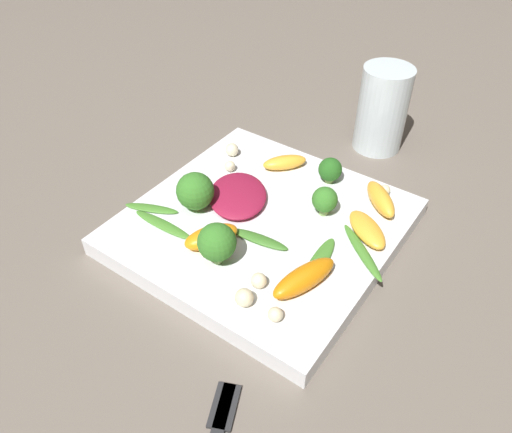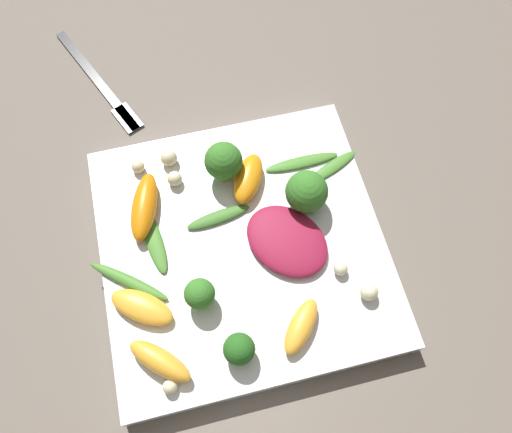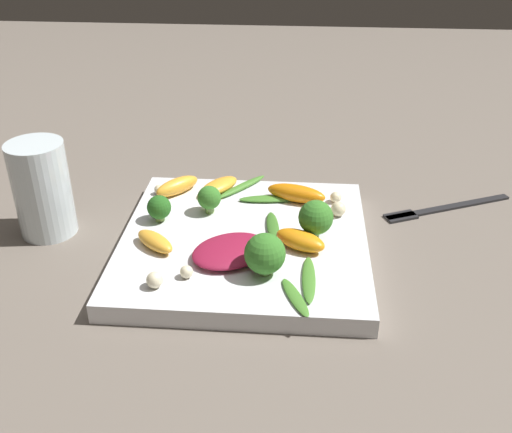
# 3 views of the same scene
# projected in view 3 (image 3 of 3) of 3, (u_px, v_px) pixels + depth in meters

# --- Properties ---
(ground_plane) EXTENTS (2.40, 2.40, 0.00)m
(ground_plane) POSITION_uv_depth(u_px,v_px,m) (245.00, 252.00, 0.71)
(ground_plane) COLOR #6B6056
(plate) EXTENTS (0.29, 0.29, 0.02)m
(plate) POSITION_uv_depth(u_px,v_px,m) (245.00, 244.00, 0.71)
(plate) COLOR white
(plate) RESTS_ON ground_plane
(drinking_glass) EXTENTS (0.07, 0.07, 0.12)m
(drinking_glass) POSITION_uv_depth(u_px,v_px,m) (42.00, 189.00, 0.73)
(drinking_glass) COLOR silver
(drinking_glass) RESTS_ON ground_plane
(fork) EXTENTS (0.18, 0.09, 0.01)m
(fork) POSITION_uv_depth(u_px,v_px,m) (435.00, 209.00, 0.80)
(fork) COLOR #262628
(fork) RESTS_ON ground_plane
(radicchio_leaf_0) EXTENTS (0.11, 0.11, 0.01)m
(radicchio_leaf_0) POSITION_uv_depth(u_px,v_px,m) (231.00, 251.00, 0.66)
(radicchio_leaf_0) COLOR maroon
(radicchio_leaf_0) RESTS_ON plate
(orange_segment_0) EXTENTS (0.07, 0.05, 0.02)m
(orange_segment_0) POSITION_uv_depth(u_px,v_px,m) (300.00, 240.00, 0.67)
(orange_segment_0) COLOR orange
(orange_segment_0) RESTS_ON plate
(orange_segment_1) EXTENTS (0.06, 0.06, 0.02)m
(orange_segment_1) POSITION_uv_depth(u_px,v_px,m) (177.00, 186.00, 0.79)
(orange_segment_1) COLOR #FCAD33
(orange_segment_1) RESTS_ON plate
(orange_segment_2) EXTENTS (0.08, 0.05, 0.02)m
(orange_segment_2) POSITION_uv_depth(u_px,v_px,m) (296.00, 193.00, 0.77)
(orange_segment_2) COLOR orange
(orange_segment_2) RESTS_ON plate
(orange_segment_3) EXTENTS (0.06, 0.07, 0.02)m
(orange_segment_3) POSITION_uv_depth(u_px,v_px,m) (219.00, 186.00, 0.80)
(orange_segment_3) COLOR #FCAD33
(orange_segment_3) RESTS_ON plate
(orange_segment_4) EXTENTS (0.06, 0.05, 0.02)m
(orange_segment_4) POSITION_uv_depth(u_px,v_px,m) (155.00, 241.00, 0.68)
(orange_segment_4) COLOR #FCAD33
(orange_segment_4) RESTS_ON plate
(broccoli_floret_0) EXTENTS (0.04, 0.04, 0.05)m
(broccoli_floret_0) POSITION_uv_depth(u_px,v_px,m) (316.00, 217.00, 0.69)
(broccoli_floret_0) COLOR #84AD5B
(broccoli_floret_0) RESTS_ON plate
(broccoli_floret_1) EXTENTS (0.03, 0.03, 0.03)m
(broccoli_floret_1) POSITION_uv_depth(u_px,v_px,m) (159.00, 208.00, 0.72)
(broccoli_floret_1) COLOR #7A9E51
(broccoli_floret_1) RESTS_ON plate
(broccoli_floret_2) EXTENTS (0.04, 0.04, 0.05)m
(broccoli_floret_2) POSITION_uv_depth(u_px,v_px,m) (265.00, 254.00, 0.62)
(broccoli_floret_2) COLOR #84AD5B
(broccoli_floret_2) RESTS_ON plate
(broccoli_floret_3) EXTENTS (0.03, 0.03, 0.04)m
(broccoli_floret_3) POSITION_uv_depth(u_px,v_px,m) (209.00, 198.00, 0.74)
(broccoli_floret_3) COLOR #84AD5B
(broccoli_floret_3) RESTS_ON plate
(arugula_sprig_0) EXTENTS (0.02, 0.07, 0.01)m
(arugula_sprig_0) POSITION_uv_depth(u_px,v_px,m) (273.00, 227.00, 0.71)
(arugula_sprig_0) COLOR #3D7528
(arugula_sprig_0) RESTS_ON plate
(arugula_sprig_1) EXTENTS (0.08, 0.03, 0.01)m
(arugula_sprig_1) POSITION_uv_depth(u_px,v_px,m) (271.00, 199.00, 0.78)
(arugula_sprig_1) COLOR #47842D
(arugula_sprig_1) RESTS_ON plate
(arugula_sprig_2) EXTENTS (0.04, 0.07, 0.00)m
(arugula_sprig_2) POSITION_uv_depth(u_px,v_px,m) (295.00, 297.00, 0.60)
(arugula_sprig_2) COLOR #47842D
(arugula_sprig_2) RESTS_ON plate
(arugula_sprig_3) EXTENTS (0.06, 0.08, 0.01)m
(arugula_sprig_3) POSITION_uv_depth(u_px,v_px,m) (242.00, 187.00, 0.80)
(arugula_sprig_3) COLOR #47842D
(arugula_sprig_3) RESTS_ON plate
(arugula_sprig_4) EXTENTS (0.02, 0.08, 0.01)m
(arugula_sprig_4) POSITION_uv_depth(u_px,v_px,m) (309.00, 279.00, 0.62)
(arugula_sprig_4) COLOR #47842D
(arugula_sprig_4) RESTS_ON plate
(macadamia_nut_0) EXTENTS (0.01, 0.01, 0.01)m
(macadamia_nut_0) POSITION_uv_depth(u_px,v_px,m) (336.00, 197.00, 0.77)
(macadamia_nut_0) COLOR beige
(macadamia_nut_0) RESTS_ON plate
(macadamia_nut_1) EXTENTS (0.02, 0.02, 0.02)m
(macadamia_nut_1) POSITION_uv_depth(u_px,v_px,m) (317.00, 210.00, 0.74)
(macadamia_nut_1) COLOR beige
(macadamia_nut_1) RESTS_ON plate
(macadamia_nut_2) EXTENTS (0.01, 0.01, 0.01)m
(macadamia_nut_2) POSITION_uv_depth(u_px,v_px,m) (159.00, 190.00, 0.79)
(macadamia_nut_2) COLOR beige
(macadamia_nut_2) RESTS_ON plate
(macadamia_nut_3) EXTENTS (0.02, 0.02, 0.02)m
(macadamia_nut_3) POSITION_uv_depth(u_px,v_px,m) (338.00, 209.00, 0.74)
(macadamia_nut_3) COLOR beige
(macadamia_nut_3) RESTS_ON plate
(macadamia_nut_4) EXTENTS (0.02, 0.02, 0.02)m
(macadamia_nut_4) POSITION_uv_depth(u_px,v_px,m) (155.00, 280.00, 0.61)
(macadamia_nut_4) COLOR beige
(macadamia_nut_4) RESTS_ON plate
(macadamia_nut_5) EXTENTS (0.01, 0.01, 0.01)m
(macadamia_nut_5) POSITION_uv_depth(u_px,v_px,m) (186.00, 272.00, 0.63)
(macadamia_nut_5) COLOR beige
(macadamia_nut_5) RESTS_ON plate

